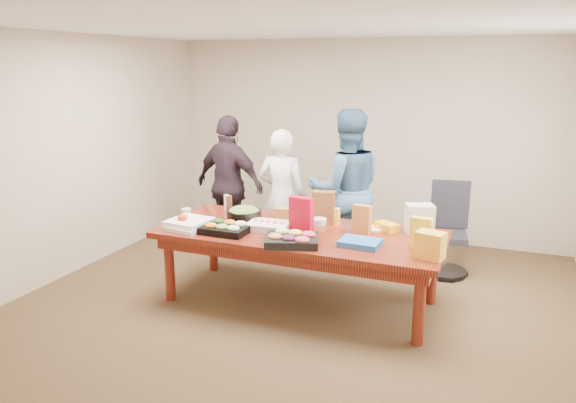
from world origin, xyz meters
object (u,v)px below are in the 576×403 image
at_px(office_chair, 446,232).
at_px(sheet_cake, 268,226).
at_px(person_center, 282,196).
at_px(salad_bowl, 244,215).
at_px(person_right, 346,190).
at_px(conference_table, 300,267).

bearing_deg(office_chair, sheet_cake, -149.14).
height_order(person_center, salad_bowl, person_center).
xyz_separation_m(person_center, person_right, (0.76, 0.10, 0.12)).
distance_m(conference_table, sheet_cake, 0.52).
xyz_separation_m(office_chair, person_center, (-1.91, -0.26, 0.30)).
bearing_deg(salad_bowl, person_center, 86.35).
xyz_separation_m(person_right, salad_bowl, (-0.82, -1.01, -0.13)).
relative_size(person_center, sheet_cake, 4.00).
distance_m(office_chair, person_right, 1.23).
relative_size(person_center, salad_bowl, 4.39).
distance_m(sheet_cake, salad_bowl, 0.41).
bearing_deg(salad_bowl, person_right, 50.87).
bearing_deg(conference_table, person_center, 120.99).
xyz_separation_m(person_center, sheet_cake, (0.30, -1.09, -0.03)).
bearing_deg(sheet_cake, conference_table, 6.93).
relative_size(office_chair, person_right, 0.54).
xyz_separation_m(conference_table, person_right, (0.14, 1.13, 0.56)).
height_order(conference_table, office_chair, office_chair).
xyz_separation_m(conference_table, sheet_cake, (-0.32, -0.06, 0.41)).
bearing_deg(conference_table, person_right, 82.83).
bearing_deg(person_center, office_chair, -175.07).
distance_m(person_center, person_right, 0.78).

